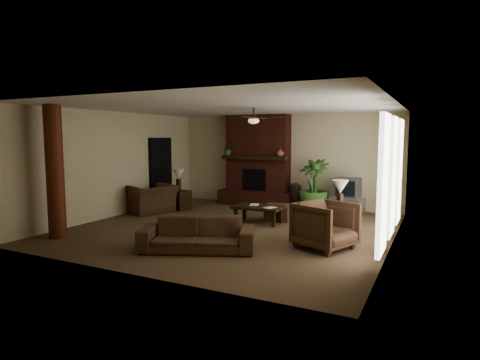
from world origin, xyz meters
The scene contains 23 objects.
room_shell centered at (0.00, 0.00, 1.40)m, with size 7.00×7.00×7.00m.
fireplace centered at (-0.80, 3.22, 1.16)m, with size 2.40×0.70×2.80m.
windows centered at (3.45, 0.20, 1.35)m, with size 0.08×3.65×2.35m.
log_column centered at (-2.95, -2.40, 1.40)m, with size 0.36×0.36×2.80m, color #612818.
doorway centered at (-3.44, 1.80, 1.05)m, with size 0.10×1.00×2.10m, color black.
ceiling_fan centered at (0.40, 0.30, 2.53)m, with size 1.35×1.35×0.37m.
sofa centered at (0.25, -1.91, 0.42)m, with size 2.13×0.62×0.83m, color #462F1E.
armchair_left centered at (-2.94, 0.70, 0.52)m, with size 1.20×0.78×1.05m, color #462F1E.
armchair_right centered at (2.38, -0.71, 0.50)m, with size 0.97×0.90×0.99m, color #462F1E.
coffee_table centered at (0.31, 0.78, 0.37)m, with size 1.20×0.70×0.43m.
ottoman centered at (0.61, 1.33, 0.20)m, with size 0.60×0.60×0.40m, color #462F1E.
tv_stand centered at (2.07, 2.82, 0.25)m, with size 0.85×0.50×0.50m, color silver.
tv centered at (2.05, 2.83, 0.76)m, with size 0.71×0.60×0.52m.
floor_vase centered at (0.48, 3.15, 0.43)m, with size 0.34×0.34×0.77m.
floor_plant centered at (1.15, 2.75, 0.42)m, with size 0.85×1.51×0.85m, color #325622.
side_table_left centered at (-2.52, 1.49, 0.28)m, with size 0.50×0.50×0.55m, color black.
lamp_left centered at (-2.57, 1.51, 1.00)m, with size 0.41×0.41×0.65m.
side_table_right centered at (2.41, 0.55, 0.28)m, with size 0.50×0.50×0.55m, color black.
lamp_right centered at (2.36, 0.56, 1.00)m, with size 0.38×0.38×0.65m.
mantel_plant centered at (-1.69, 2.98, 1.72)m, with size 0.38×0.42×0.33m, color #325622.
mantel_vase centered at (0.06, 2.96, 1.67)m, with size 0.22×0.23×0.22m, color #905939.
book_a centered at (0.08, 0.79, 0.57)m, with size 0.22×0.03×0.29m, color #999999.
book_b centered at (0.60, 0.68, 0.58)m, with size 0.21×0.02×0.29m, color #999999.
Camera 1 is at (4.26, -8.17, 2.15)m, focal length 30.02 mm.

